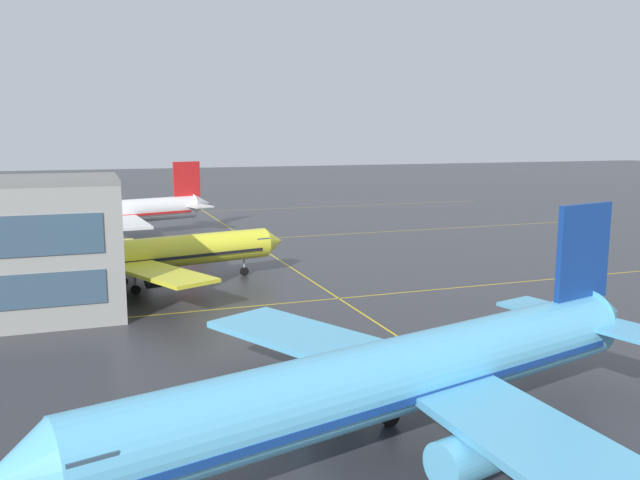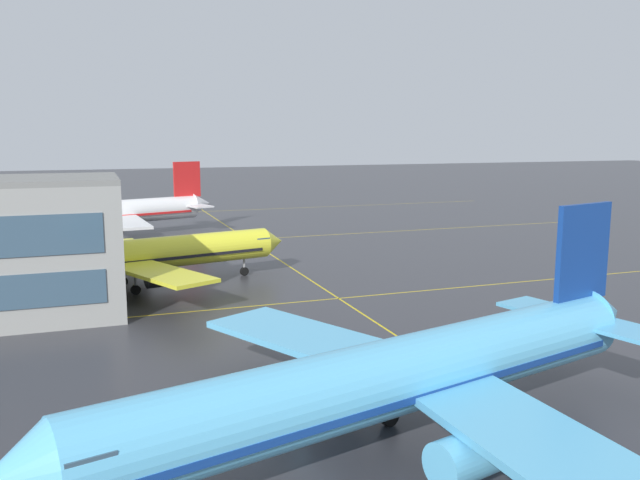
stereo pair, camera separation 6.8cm
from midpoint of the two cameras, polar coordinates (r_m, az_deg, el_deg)
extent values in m
cylinder|color=#5BB7E5|center=(33.84, 6.46, -11.82)|extent=(32.76, 11.94, 3.90)
cone|color=#5BB7E5|center=(26.95, -25.39, -18.47)|extent=(3.53, 4.36, 3.82)
cone|color=#5BB7E5|center=(46.99, 23.54, -5.98)|extent=(4.10, 4.40, 3.70)
cube|color=navy|center=(43.87, 22.04, -1.03)|extent=(4.86, 1.58, 6.15)
cube|color=#5BB7E5|center=(46.93, 18.95, -5.72)|extent=(4.51, 5.98, 0.25)
cube|color=#5BB7E5|center=(43.69, 25.43, -7.23)|extent=(4.51, 5.98, 0.25)
cube|color=#5BB7E5|center=(41.19, -0.44, -8.78)|extent=(11.62, 16.15, 0.41)
cube|color=#5BB7E5|center=(29.39, 19.68, -17.03)|extent=(5.97, 15.59, 0.41)
cylinder|color=#5BB7E5|center=(38.36, 0.86, -12.29)|extent=(3.91, 2.95, 2.15)
cylinder|color=#5BB7E5|center=(31.01, 12.83, -18.00)|extent=(3.91, 2.95, 2.15)
cube|color=#385166|center=(27.06, -20.34, -16.68)|extent=(2.68, 3.93, 0.72)
cube|color=navy|center=(34.02, 6.44, -12.59)|extent=(30.22, 11.32, 0.37)
cylinder|color=#99999E|center=(37.90, 6.12, -13.54)|extent=(0.29, 0.29, 1.69)
cylinder|color=black|center=(38.35, 6.09, -15.09)|extent=(1.21, 0.73, 1.13)
cylinder|color=#99999E|center=(34.37, 12.10, -16.19)|extent=(0.29, 0.29, 1.69)
cylinder|color=black|center=(34.87, 12.03, -17.86)|extent=(1.21, 0.73, 1.13)
cylinder|color=yellow|center=(71.80, -15.15, -1.22)|extent=(28.79, 9.59, 3.41)
cone|color=yellow|center=(77.68, -4.15, -0.14)|extent=(3.01, 3.77, 3.34)
cube|color=black|center=(68.51, -26.11, 1.24)|extent=(4.28, 1.25, 5.39)
cube|color=yellow|center=(66.41, -26.00, -2.36)|extent=(3.82, 5.18, 0.22)
cube|color=yellow|center=(64.49, -13.87, -2.82)|extent=(9.85, 14.19, 0.36)
cube|color=yellow|center=(78.89, -17.41, -0.79)|extent=(4.81, 13.52, 0.36)
cylinder|color=black|center=(67.81, -13.77, -3.24)|extent=(3.39, 2.51, 1.89)
cylinder|color=black|center=(76.56, -16.01, -1.91)|extent=(3.39, 2.51, 1.89)
cube|color=#385166|center=(76.66, -5.52, 0.09)|extent=(2.26, 3.42, 0.63)
cube|color=black|center=(71.87, -15.14, -1.55)|extent=(26.56, 9.12, 0.32)
cylinder|color=#99999E|center=(76.36, -6.69, -2.02)|extent=(0.25, 0.25, 1.48)
cylinder|color=black|center=(76.56, -6.67, -2.74)|extent=(1.05, 0.61, 0.99)
cylinder|color=#99999E|center=(69.53, -15.91, -3.44)|extent=(0.25, 0.25, 1.48)
cylinder|color=black|center=(69.75, -15.88, -4.23)|extent=(1.05, 0.61, 0.99)
cylinder|color=#99999E|center=(73.93, -16.95, -2.74)|extent=(0.25, 0.25, 1.48)
cylinder|color=black|center=(74.14, -16.91, -3.49)|extent=(1.05, 0.61, 0.99)
cylinder|color=white|center=(107.53, -18.75, 2.23)|extent=(31.59, 13.07, 3.79)
cone|color=white|center=(114.13, -10.37, 3.15)|extent=(4.11, 4.38, 3.60)
cube|color=red|center=(112.63, -11.62, 5.23)|extent=(4.68, 1.76, 5.98)
cube|color=white|center=(115.90, -11.96, 3.20)|extent=(4.58, 5.90, 0.24)
cube|color=white|center=(110.54, -10.64, 2.95)|extent=(4.58, 5.90, 0.24)
cube|color=white|center=(115.92, -19.59, 2.36)|extent=(11.83, 15.58, 0.40)
cube|color=white|center=(99.98, -16.65, 1.49)|extent=(6.53, 15.36, 0.40)
cylinder|color=#4C4C51|center=(112.60, -19.63, 1.51)|extent=(3.86, 3.00, 2.09)
cylinder|color=#4C4C51|center=(102.83, -17.89, 0.91)|extent=(3.86, 3.00, 2.09)
cube|color=red|center=(107.59, -18.73, 1.98)|extent=(29.16, 12.35, 0.36)
cylinder|color=#99999E|center=(104.58, -25.42, 0.28)|extent=(0.28, 0.28, 1.64)
cylinder|color=black|center=(104.74, -25.38, -0.31)|extent=(1.18, 0.75, 1.10)
cylinder|color=#99999E|center=(110.90, -18.13, 1.19)|extent=(0.28, 0.28, 1.64)
cylinder|color=black|center=(111.05, -18.10, 0.63)|extent=(1.18, 0.75, 1.10)
cylinder|color=#99999E|center=(106.05, -17.22, 0.88)|extent=(0.28, 0.28, 1.64)
cylinder|color=black|center=(106.20, -17.19, 0.30)|extent=(1.18, 0.75, 1.10)
cube|color=yellow|center=(65.73, 1.62, -5.13)|extent=(133.92, 0.20, 0.01)
cube|color=yellow|center=(102.72, -6.40, 0.06)|extent=(133.92, 0.20, 0.01)
cube|color=yellow|center=(141.04, -10.12, 2.47)|extent=(133.92, 0.20, 0.01)
cube|color=yellow|center=(83.94, -3.28, -1.97)|extent=(0.20, 173.52, 0.01)
camera|label=1|loc=(0.03, -90.03, 0.00)|focal=36.52mm
camera|label=2|loc=(0.03, 89.97, 0.00)|focal=36.52mm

